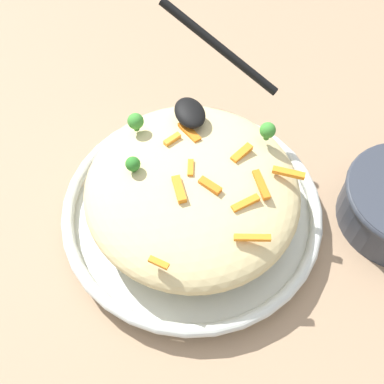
# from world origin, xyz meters

# --- Properties ---
(ground_plane) EXTENTS (2.40, 2.40, 0.00)m
(ground_plane) POSITION_xyz_m (0.00, 0.00, 0.00)
(ground_plane) COLOR #9E7F60
(serving_bowl) EXTENTS (0.37, 0.37, 0.04)m
(serving_bowl) POSITION_xyz_m (0.00, 0.00, 0.02)
(serving_bowl) COLOR silver
(serving_bowl) RESTS_ON ground_plane
(pasta_mound) EXTENTS (0.29, 0.29, 0.08)m
(pasta_mound) POSITION_xyz_m (0.00, 0.00, 0.08)
(pasta_mound) COLOR #DBC689
(pasta_mound) RESTS_ON serving_bowl
(carrot_piece_0) EXTENTS (0.04, 0.01, 0.01)m
(carrot_piece_0) POSITION_xyz_m (-0.02, 0.02, 0.12)
(carrot_piece_0) COLOR orange
(carrot_piece_0) RESTS_ON pasta_mound
(carrot_piece_1) EXTENTS (0.02, 0.03, 0.01)m
(carrot_piece_1) POSITION_xyz_m (0.06, 0.01, 0.12)
(carrot_piece_1) COLOR orange
(carrot_piece_1) RESTS_ON pasta_mound
(carrot_piece_2) EXTENTS (0.03, 0.04, 0.01)m
(carrot_piece_2) POSITION_xyz_m (-0.04, -0.12, 0.11)
(carrot_piece_2) COLOR orange
(carrot_piece_2) RESTS_ON pasta_mound
(carrot_piece_3) EXTENTS (0.03, 0.02, 0.01)m
(carrot_piece_3) POSITION_xyz_m (-0.03, -0.01, 0.12)
(carrot_piece_3) COLOR orange
(carrot_piece_3) RESTS_ON pasta_mound
(carrot_piece_4) EXTENTS (0.04, 0.01, 0.01)m
(carrot_piece_4) POSITION_xyz_m (-0.04, -0.08, 0.11)
(carrot_piece_4) COLOR orange
(carrot_piece_4) RESTS_ON pasta_mound
(carrot_piece_5) EXTENTS (0.04, 0.02, 0.01)m
(carrot_piece_5) POSITION_xyz_m (0.06, -0.02, 0.12)
(carrot_piece_5) COLOR orange
(carrot_piece_5) RESTS_ON pasta_mound
(carrot_piece_6) EXTENTS (0.01, 0.04, 0.01)m
(carrot_piece_6) POSITION_xyz_m (-0.06, -0.05, 0.11)
(carrot_piece_6) COLOR orange
(carrot_piece_6) RESTS_ON pasta_mound
(carrot_piece_7) EXTENTS (0.02, 0.04, 0.01)m
(carrot_piece_7) POSITION_xyz_m (-0.11, -0.04, 0.11)
(carrot_piece_7) COLOR orange
(carrot_piece_7) RESTS_ON pasta_mound
(carrot_piece_8) EXTENTS (0.03, 0.02, 0.01)m
(carrot_piece_8) POSITION_xyz_m (0.01, -0.00, 0.12)
(carrot_piece_8) COLOR orange
(carrot_piece_8) RESTS_ON pasta_mound
(carrot_piece_9) EXTENTS (0.02, 0.04, 0.01)m
(carrot_piece_9) POSITION_xyz_m (0.01, -0.07, 0.11)
(carrot_piece_9) COLOR orange
(carrot_piece_9) RESTS_ON pasta_mound
(carrot_piece_10) EXTENTS (0.02, 0.02, 0.01)m
(carrot_piece_10) POSITION_xyz_m (-0.10, 0.08, 0.11)
(carrot_piece_10) COLOR orange
(carrot_piece_10) RESTS_ON pasta_mound
(broccoli_floret_0) EXTENTS (0.02, 0.02, 0.03)m
(broccoli_floret_0) POSITION_xyz_m (0.02, -0.11, 0.13)
(broccoli_floret_0) COLOR #377928
(broccoli_floret_0) RESTS_ON pasta_mound
(broccoli_floret_1) EXTENTS (0.02, 0.02, 0.03)m
(broccoli_floret_1) POSITION_xyz_m (0.10, 0.04, 0.13)
(broccoli_floret_1) COLOR #377928
(broccoli_floret_1) RESTS_ON pasta_mound
(broccoli_floret_2) EXTENTS (0.02, 0.02, 0.02)m
(broccoli_floret_2) POSITION_xyz_m (0.03, 0.07, 0.12)
(broccoli_floret_2) COLOR #296820
(broccoli_floret_2) RESTS_ON pasta_mound
(serving_spoon) EXTENTS (0.16, 0.15, 0.10)m
(serving_spoon) POSITION_xyz_m (0.11, -0.06, 0.14)
(serving_spoon) COLOR black
(serving_spoon) RESTS_ON pasta_mound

